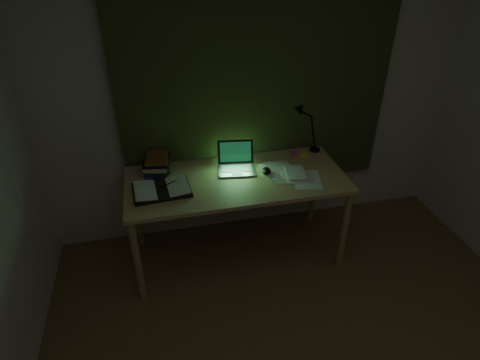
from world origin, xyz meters
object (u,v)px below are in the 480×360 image
object	(u,v)px
book_stack	(157,164)
desk_lamp	(318,124)
loose_papers	(289,173)
desk	(237,218)
open_textbook	(162,189)
laptop	(237,160)

from	to	relation	value
book_stack	desk_lamp	bearing A→B (deg)	2.73
book_stack	loose_papers	bearing A→B (deg)	-14.47
desk	desk_lamp	xyz separation A→B (m)	(0.75, 0.29, 0.62)
desk	open_textbook	world-z (taller)	open_textbook
desk	book_stack	distance (m)	0.77
laptop	desk	bearing A→B (deg)	-95.87
desk_lamp	open_textbook	bearing A→B (deg)	-171.17
open_textbook	loose_papers	size ratio (longest dim) A/B	1.18
book_stack	desk_lamp	xyz separation A→B (m)	(1.33, 0.06, 0.17)
loose_papers	desk_lamp	bearing A→B (deg)	42.85
open_textbook	desk_lamp	distance (m)	1.38
desk	desk_lamp	size ratio (longest dim) A/B	3.45
laptop	book_stack	distance (m)	0.62
desk	laptop	world-z (taller)	laptop
desk	open_textbook	size ratio (longest dim) A/B	4.12
open_textbook	desk_lamp	size ratio (longest dim) A/B	0.84
desk	laptop	distance (m)	0.50
desk	loose_papers	xyz separation A→B (m)	(0.41, -0.03, 0.39)
laptop	loose_papers	size ratio (longest dim) A/B	0.94
open_textbook	book_stack	size ratio (longest dim) A/B	1.83
laptop	loose_papers	world-z (taller)	laptop
laptop	loose_papers	xyz separation A→B (m)	(0.39, -0.13, -0.09)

